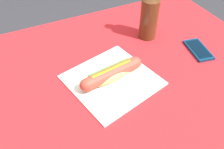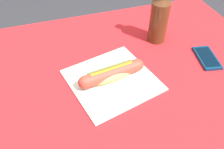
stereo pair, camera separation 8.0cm
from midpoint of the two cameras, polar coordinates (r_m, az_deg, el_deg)
The scene contains 5 objects.
dining_table at distance 0.96m, azimuth 4.92°, elevation -5.55°, with size 1.17×0.87×0.77m.
paper_wrapper at distance 0.82m, azimuth 2.79°, elevation -1.48°, with size 0.28×0.27×0.01m, color silver.
hot_dog at distance 0.80m, azimuth 2.84°, elevation 0.09°, with size 0.24×0.08×0.05m.
cell_phone at distance 0.99m, azimuth 24.11°, elevation 3.62°, with size 0.09×0.15×0.01m.
soda_bottle at distance 0.98m, azimuth 13.70°, elevation 13.00°, with size 0.07×0.07×0.24m.
Camera 2 is at (-0.23, -0.58, 1.36)m, focal length 37.92 mm.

